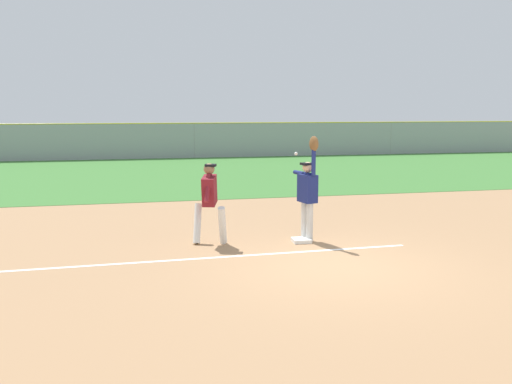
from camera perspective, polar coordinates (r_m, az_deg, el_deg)
ground_plane at (r=10.27m, az=7.98°, el=-7.55°), size 71.55×71.55×0.00m
outfield_grass at (r=25.04m, az=-4.43°, el=2.05°), size 49.67×15.29×0.01m
chalk_foul_line at (r=10.58m, az=-15.09°, el=-7.25°), size 12.00×0.43×0.01m
first_base at (r=11.95m, az=4.70°, el=-4.99°), size 0.40×0.40×0.08m
fielder at (r=11.87m, az=5.39°, el=0.22°), size 0.37×0.89×2.28m
runner at (r=11.59m, az=-4.83°, el=-0.59°), size 0.76×0.83×1.72m
baseball at (r=12.05m, az=4.16°, el=3.98°), size 0.07×0.07×0.07m
outfield_fence at (r=32.52m, az=-6.37°, el=5.33°), size 49.75×0.08×2.06m
parked_car_green at (r=34.87m, az=-18.77°, el=4.56°), size 4.49×2.30×1.25m
parked_car_white at (r=35.21m, az=-7.64°, el=4.97°), size 4.52×2.36×1.25m
parked_car_blue at (r=36.69m, az=2.12°, el=5.19°), size 4.43×2.17×1.25m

